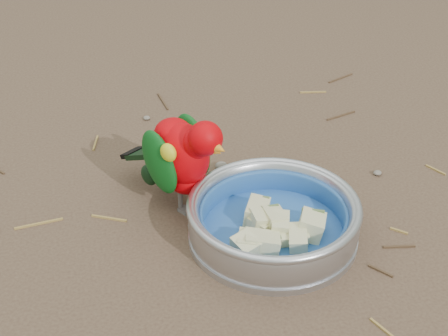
{
  "coord_description": "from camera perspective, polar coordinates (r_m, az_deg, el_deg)",
  "views": [
    {
      "loc": [
        -0.15,
        -0.77,
        0.61
      ],
      "look_at": [
        0.03,
        0.03,
        0.08
      ],
      "focal_mm": 55.0,
      "sensor_mm": 36.0,
      "label": 1
    }
  ],
  "objects": [
    {
      "name": "bowl_wall",
      "position": [
        0.96,
        4.14,
        -4.04
      ],
      "size": [
        0.24,
        0.24,
        0.04
      ],
      "primitive_type": null,
      "color": "#B2B2BA",
      "rests_on": "food_bowl"
    },
    {
      "name": "lory_parrot",
      "position": [
        1.0,
        -3.45,
        0.48
      ],
      "size": [
        0.18,
        0.21,
        0.15
      ],
      "primitive_type": null,
      "rotation": [
        0.0,
        0.0,
        -2.55
      ],
      "color": "#C00005",
      "rests_on": "ground"
    },
    {
      "name": "ground",
      "position": [
        0.99,
        -1.17,
        -5.13
      ],
      "size": [
        60.0,
        60.0,
        0.0
      ],
      "primitive_type": "plane",
      "color": "brown"
    },
    {
      "name": "ground_debris",
      "position": [
        1.05,
        -3.75,
        -2.38
      ],
      "size": [
        0.9,
        0.8,
        0.01
      ],
      "primitive_type": null,
      "color": "olive",
      "rests_on": "ground"
    },
    {
      "name": "fruit_wedges",
      "position": [
        0.96,
        4.12,
        -4.37
      ],
      "size": [
        0.14,
        0.14,
        0.03
      ],
      "primitive_type": null,
      "color": "beige",
      "rests_on": "food_bowl"
    },
    {
      "name": "food_bowl",
      "position": [
        0.97,
        4.07,
        -5.45
      ],
      "size": [
        0.24,
        0.24,
        0.02
      ],
      "primitive_type": "cylinder",
      "color": "#B2B2BA",
      "rests_on": "ground"
    }
  ]
}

